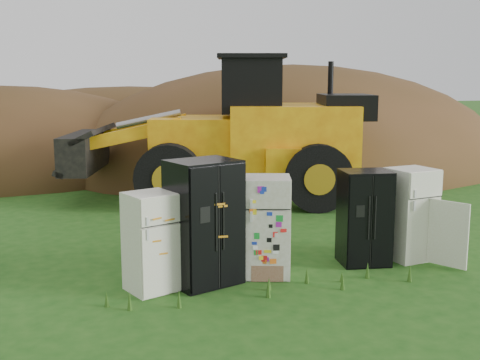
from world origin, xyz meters
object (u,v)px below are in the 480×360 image
Objects in this scene: fridge_sticker at (267,226)px; fridge_black_right at (364,217)px; fridge_leftmost at (151,242)px; fridge_black_side at (204,222)px; wheel_loader at (214,129)px; fridge_open_door at (410,214)px.

fridge_black_right is (1.86, 0.01, -0.00)m from fridge_sticker.
fridge_leftmost is 0.90m from fridge_black_side.
fridge_black_side is 0.25× the size of wheel_loader.
fridge_sticker is at bearing -15.55° from fridge_leftmost.
fridge_black_right reaches higher than fridge_leftmost.
fridge_black_right is 0.21× the size of wheel_loader.
fridge_open_door is at bearing 20.37° from fridge_sticker.
fridge_sticker is at bearing -167.30° from fridge_black_right.
wheel_loader is (1.04, 6.15, 1.09)m from fridge_sticker.
fridge_black_side is at bearing -14.06° from fridge_leftmost.
fridge_leftmost is 0.92× the size of fridge_sticker.
fridge_open_door is (3.89, -0.02, -0.17)m from fridge_black_side.
wheel_loader reaches higher than fridge_leftmost.
fridge_leftmost is 0.19× the size of wheel_loader.
fridge_leftmost is 0.93× the size of fridge_open_door.
fridge_black_side reaches higher than fridge_black_right.
fridge_black_side is at bearing 173.59° from fridge_open_door.
fridge_open_door is at bearing -16.86° from fridge_leftmost.
fridge_sticker is (1.09, 0.01, -0.16)m from fridge_black_side.
fridge_open_door reaches higher than fridge_leftmost.
fridge_open_door is (2.79, -0.03, -0.00)m from fridge_sticker.
fridge_sticker is 1.86m from fridge_black_right.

